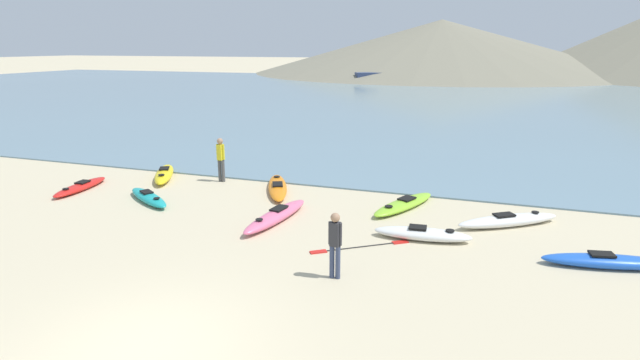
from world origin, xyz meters
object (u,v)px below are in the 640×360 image
(kayak_on_sand_2, at_px, (81,187))
(person_near_waterline, at_px, (221,157))
(kayak_on_sand_4, at_px, (276,216))
(person_near_foreground, at_px, (335,241))
(kayak_on_sand_7, at_px, (608,261))
(kayak_on_sand_3, at_px, (164,174))
(moored_boat_1, at_px, (373,77))
(kayak_on_sand_5, at_px, (404,204))
(kayak_on_sand_0, at_px, (508,220))
(kayak_on_sand_8, at_px, (422,234))
(kayak_on_sand_6, at_px, (148,197))
(loose_paddle, at_px, (360,247))
(kayak_on_sand_1, at_px, (278,187))

(kayak_on_sand_2, relative_size, person_near_waterline, 1.61)
(kayak_on_sand_4, distance_m, person_near_foreground, 4.28)
(kayak_on_sand_7, bearing_deg, kayak_on_sand_4, 177.43)
(kayak_on_sand_3, xyz_separation_m, moored_boat_1, (-4.06, 54.70, 0.56))
(kayak_on_sand_4, bearing_deg, person_near_foreground, -47.46)
(kayak_on_sand_3, height_order, person_near_foreground, person_near_foreground)
(kayak_on_sand_4, xyz_separation_m, kayak_on_sand_5, (3.50, 2.55, -0.04))
(kayak_on_sand_0, relative_size, kayak_on_sand_8, 1.14)
(kayak_on_sand_2, height_order, kayak_on_sand_5, kayak_on_sand_5)
(moored_boat_1, bearing_deg, kayak_on_sand_5, -75.89)
(person_near_foreground, xyz_separation_m, moored_boat_1, (-13.26, 61.00, -0.17))
(kayak_on_sand_6, xyz_separation_m, person_near_waterline, (1.08, 3.14, 0.85))
(person_near_foreground, height_order, loose_paddle, person_near_foreground)
(kayak_on_sand_0, distance_m, kayak_on_sand_6, 11.81)
(kayak_on_sand_1, bearing_deg, loose_paddle, -44.73)
(kayak_on_sand_5, bearing_deg, kayak_on_sand_4, -143.90)
(kayak_on_sand_0, relative_size, kayak_on_sand_4, 0.90)
(kayak_on_sand_3, xyz_separation_m, loose_paddle, (9.31, -4.36, -0.17))
(kayak_on_sand_0, relative_size, kayak_on_sand_2, 1.11)
(kayak_on_sand_7, bearing_deg, kayak_on_sand_3, 166.77)
(kayak_on_sand_8, relative_size, loose_paddle, 1.15)
(kayak_on_sand_1, xyz_separation_m, person_near_foreground, (4.13, -6.15, 0.77))
(kayak_on_sand_3, relative_size, person_near_waterline, 1.72)
(kayak_on_sand_2, xyz_separation_m, person_near_foreground, (11.14, -3.87, 0.78))
(kayak_on_sand_7, relative_size, kayak_on_sand_8, 1.16)
(kayak_on_sand_6, bearing_deg, moored_boat_1, 95.40)
(kayak_on_sand_2, xyz_separation_m, kayak_on_sand_8, (12.74, -0.82, 0.04))
(person_near_foreground, bearing_deg, kayak_on_sand_0, 52.05)
(person_near_waterline, height_order, loose_paddle, person_near_waterline)
(kayak_on_sand_6, relative_size, person_near_waterline, 1.53)
(kayak_on_sand_8, distance_m, person_near_waterline, 9.13)
(kayak_on_sand_4, relative_size, person_near_waterline, 1.99)
(kayak_on_sand_5, distance_m, person_near_waterline, 7.51)
(kayak_on_sand_6, relative_size, kayak_on_sand_7, 0.84)
(kayak_on_sand_8, bearing_deg, person_near_foreground, -117.65)
(kayak_on_sand_2, relative_size, kayak_on_sand_7, 0.89)
(moored_boat_1, bearing_deg, kayak_on_sand_4, -79.80)
(kayak_on_sand_3, relative_size, kayak_on_sand_8, 1.11)
(kayak_on_sand_0, bearing_deg, moored_boat_1, 107.02)
(kayak_on_sand_3, xyz_separation_m, kayak_on_sand_8, (10.80, -3.25, -0.02))
(kayak_on_sand_0, xyz_separation_m, kayak_on_sand_2, (-15.02, -1.11, -0.04))
(kayak_on_sand_2, height_order, kayak_on_sand_4, kayak_on_sand_4)
(kayak_on_sand_3, height_order, kayak_on_sand_6, kayak_on_sand_3)
(kayak_on_sand_2, bearing_deg, kayak_on_sand_5, 8.60)
(kayak_on_sand_6, bearing_deg, kayak_on_sand_1, 35.63)
(kayak_on_sand_0, height_order, kayak_on_sand_6, kayak_on_sand_0)
(kayak_on_sand_6, height_order, kayak_on_sand_8, kayak_on_sand_8)
(kayak_on_sand_1, bearing_deg, moored_boat_1, 99.45)
(kayak_on_sand_5, xyz_separation_m, kayak_on_sand_7, (5.46, -2.95, 0.02))
(kayak_on_sand_8, bearing_deg, kayak_on_sand_2, 176.34)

